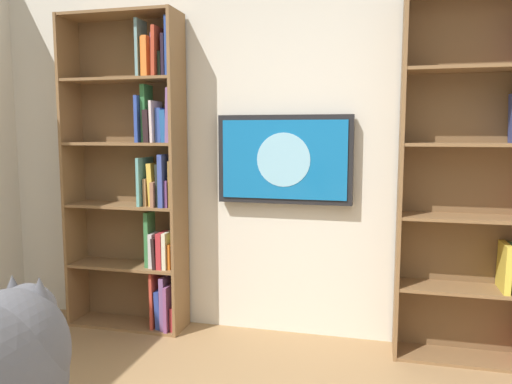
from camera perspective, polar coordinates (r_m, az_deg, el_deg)
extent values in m
cube|color=silver|center=(3.45, 4.10, 5.69)|extent=(4.52, 0.06, 2.70)
cube|color=brown|center=(3.22, 16.23, 1.32)|extent=(0.02, 0.28, 2.25)
cube|color=brown|center=(3.40, 23.84, 1.29)|extent=(0.93, 0.01, 2.25)
cube|color=brown|center=(3.55, 23.31, -17.14)|extent=(0.89, 0.27, 0.02)
cube|color=brown|center=(3.39, 23.67, -10.23)|extent=(0.89, 0.27, 0.02)
cube|color=brown|center=(3.30, 24.04, -2.79)|extent=(0.89, 0.27, 0.02)
cube|color=brown|center=(3.26, 24.43, 4.97)|extent=(0.89, 0.27, 0.02)
cube|color=brown|center=(3.28, 24.82, 12.78)|extent=(0.89, 0.27, 0.02)
cube|color=gold|center=(3.39, 26.63, -7.70)|extent=(0.04, 0.24, 0.29)
cube|color=brown|center=(3.49, -8.87, 1.83)|extent=(0.02, 0.28, 2.24)
cube|color=brown|center=(3.89, -20.28, 2.00)|extent=(0.02, 0.28, 2.24)
cube|color=brown|center=(3.79, -13.91, 2.10)|extent=(0.86, 0.01, 2.24)
cube|color=brown|center=(3.92, -14.37, -14.42)|extent=(0.81, 0.27, 0.02)
cube|color=brown|center=(3.79, -14.58, -8.15)|extent=(0.81, 0.27, 0.02)
cube|color=brown|center=(3.70, -14.78, -1.50)|extent=(0.81, 0.27, 0.02)
cube|color=brown|center=(3.66, -14.99, 5.38)|extent=(0.81, 0.27, 0.02)
cube|color=brown|center=(3.68, -15.21, 12.30)|extent=(0.81, 0.27, 0.02)
cube|color=brown|center=(3.75, -15.44, 19.05)|extent=(0.81, 0.27, 0.02)
cube|color=#B12F36|center=(3.72, -9.16, -13.92)|extent=(0.03, 0.18, 0.17)
cube|color=#85487B|center=(3.70, -9.72, -12.76)|extent=(0.02, 0.23, 0.32)
cube|color=slate|center=(3.72, -10.18, -12.22)|extent=(0.04, 0.20, 0.38)
cube|color=#2F4295|center=(3.75, -10.80, -12.92)|extent=(0.05, 0.16, 0.28)
cube|color=#BB3E2E|center=(3.76, -11.30, -11.83)|extent=(0.02, 0.22, 0.41)
cube|color=yellow|center=(3.60, -9.11, -6.58)|extent=(0.02, 0.15, 0.25)
cube|color=orange|center=(3.59, -9.62, -7.20)|extent=(0.02, 0.13, 0.18)
cube|color=beige|center=(3.61, -9.98, -6.50)|extent=(0.03, 0.19, 0.26)
cube|color=#BB2D34|center=(3.61, -10.64, -6.54)|extent=(0.04, 0.17, 0.26)
cube|color=black|center=(3.63, -11.18, -6.75)|extent=(0.03, 0.18, 0.22)
cube|color=silver|center=(3.64, -11.64, -6.51)|extent=(0.03, 0.14, 0.24)
cube|color=#387741|center=(3.65, -12.11, -5.30)|extent=(0.03, 0.13, 0.40)
cube|color=olive|center=(3.51, -9.34, 0.98)|extent=(0.02, 0.19, 0.32)
cube|color=#714486|center=(3.53, -9.65, -0.07)|extent=(0.02, 0.22, 0.19)
cube|color=#394C9D|center=(3.51, -10.26, 1.34)|extent=(0.03, 0.22, 0.36)
cube|color=#242921|center=(3.53, -10.77, 0.81)|extent=(0.02, 0.18, 0.30)
cube|color=#99654C|center=(3.55, -11.12, -0.16)|extent=(0.03, 0.23, 0.17)
cube|color=gold|center=(3.57, -11.64, 0.88)|extent=(0.05, 0.15, 0.30)
cube|color=#A3764A|center=(3.58, -12.30, 0.02)|extent=(0.02, 0.12, 0.19)
cube|color=#5DA09C|center=(3.61, -12.62, 1.22)|extent=(0.02, 0.24, 0.34)
cube|color=#805990|center=(3.50, -9.49, 8.63)|extent=(0.04, 0.22, 0.37)
cube|color=#225799|center=(3.51, -10.16, 7.44)|extent=(0.05, 0.16, 0.22)
cube|color=#314B9D|center=(3.53, -10.75, 7.53)|extent=(0.04, 0.14, 0.24)
cube|color=silver|center=(3.54, -11.40, 7.90)|extent=(0.02, 0.19, 0.28)
cube|color=black|center=(3.55, -11.92, 7.39)|extent=(0.04, 0.20, 0.22)
cube|color=#30743B|center=(3.59, -12.43, 8.76)|extent=(0.04, 0.13, 0.40)
cube|color=#2C459F|center=(3.59, -13.02, 8.14)|extent=(0.03, 0.18, 0.32)
cube|color=#28479E|center=(3.52, -9.71, 16.04)|extent=(0.02, 0.18, 0.39)
cube|color=black|center=(3.53, -10.15, 15.09)|extent=(0.02, 0.17, 0.28)
cube|color=black|center=(3.55, -10.43, 14.13)|extent=(0.02, 0.20, 0.16)
cube|color=#B13D25|center=(3.55, -11.03, 15.44)|extent=(0.03, 0.22, 0.33)
cube|color=#764F83|center=(3.58, -11.41, 15.06)|extent=(0.03, 0.12, 0.29)
cube|color=orange|center=(3.59, -11.96, 14.83)|extent=(0.04, 0.23, 0.27)
cube|color=orange|center=(3.61, -12.49, 14.79)|extent=(0.03, 0.12, 0.27)
cube|color=#6D9C9E|center=(3.64, -13.07, 15.69)|extent=(0.02, 0.15, 0.39)
cube|color=black|center=(3.38, 3.29, 3.75)|extent=(0.92, 0.06, 0.60)
cube|color=#146BB2|center=(3.34, 3.18, 3.72)|extent=(0.85, 0.01, 0.53)
cylinder|color=#8CCCEA|center=(3.34, 3.16, 3.71)|extent=(0.36, 0.00, 0.36)
ellipsoid|color=#4C4C51|center=(1.17, -26.60, -16.76)|extent=(0.22, 0.28, 0.28)
sphere|color=#4C4C51|center=(1.19, -24.78, -12.40)|extent=(0.12, 0.12, 0.12)
cone|color=#4C4C51|center=(1.15, -23.58, -10.53)|extent=(0.05, 0.05, 0.07)
cone|color=#4C4C51|center=(1.19, -26.16, -10.07)|extent=(0.05, 0.05, 0.07)
cone|color=beige|center=(1.15, -23.75, -10.84)|extent=(0.03, 0.03, 0.05)
cone|color=beige|center=(1.19, -26.33, -10.37)|extent=(0.03, 0.03, 0.05)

